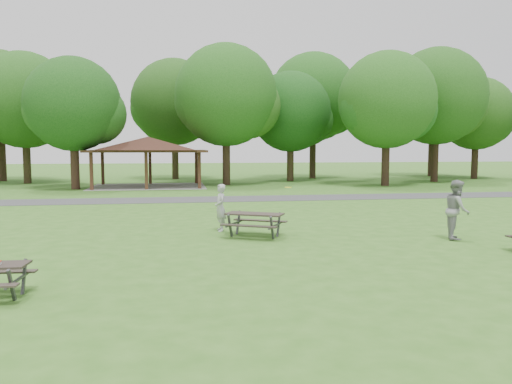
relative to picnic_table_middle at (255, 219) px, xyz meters
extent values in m
plane|color=#366A1E|center=(-0.61, -1.87, -0.60)|extent=(160.00, 160.00, 0.00)
cube|color=#3E3E41|center=(-0.61, 12.13, -0.59)|extent=(120.00, 3.20, 0.02)
cube|color=#3C2115|center=(-8.31, 19.43, 0.70)|extent=(0.22, 0.22, 2.60)
cube|color=#371E14|center=(-8.31, 24.83, 0.70)|extent=(0.22, 0.22, 2.60)
cube|color=#3C2516|center=(-4.61, 19.43, 0.70)|extent=(0.22, 0.22, 2.60)
cube|color=#381F14|center=(-4.61, 24.83, 0.70)|extent=(0.22, 0.22, 2.60)
cube|color=#361F13|center=(-0.91, 19.43, 0.70)|extent=(0.22, 0.22, 2.60)
cube|color=#391E14|center=(-0.91, 24.83, 0.70)|extent=(0.22, 0.22, 2.60)
cube|color=#332014|center=(-4.61, 22.13, 2.08)|extent=(8.60, 6.60, 0.16)
pyramid|color=#331B14|center=(-4.61, 22.13, 2.66)|extent=(7.01, 7.01, 1.00)
cube|color=gray|center=(-4.61, 22.13, -0.59)|extent=(8.40, 6.40, 0.03)
cylinder|color=#2E2214|center=(-14.61, 27.13, 1.32)|extent=(0.60, 0.60, 3.85)
sphere|color=#1B4A15|center=(-14.61, 27.13, 6.17)|extent=(7.80, 7.80, 7.80)
sphere|color=#174614|center=(-12.85, 27.43, 5.39)|extent=(5.07, 5.07, 5.07)
sphere|color=#174213|center=(-16.17, 26.93, 5.59)|extent=(4.68, 4.68, 4.68)
cylinder|color=#311D16|center=(-9.61, 20.63, 1.15)|extent=(0.60, 0.60, 3.50)
sphere|color=#144212|center=(-9.61, 20.63, 5.37)|extent=(6.60, 6.60, 6.60)
sphere|color=#164714|center=(-8.12, 20.93, 4.71)|extent=(4.29, 4.29, 4.29)
sphere|color=#194A15|center=(-10.93, 20.43, 4.88)|extent=(3.96, 3.96, 3.96)
cylinder|color=black|center=(1.39, 23.13, 1.41)|extent=(0.60, 0.60, 4.02)
sphere|color=#1A4C15|center=(1.39, 23.13, 6.42)|extent=(8.00, 8.00, 8.00)
sphere|color=#1F4D16|center=(3.19, 23.43, 5.62)|extent=(5.20, 5.20, 5.20)
sphere|color=#184513|center=(-0.21, 22.93, 5.82)|extent=(4.80, 4.80, 4.80)
cylinder|color=#302215|center=(7.39, 26.63, 1.11)|extent=(0.60, 0.60, 3.43)
sphere|color=#123F12|center=(7.39, 26.63, 5.45)|extent=(7.00, 7.00, 7.00)
sphere|color=#133E11|center=(8.97, 26.93, 4.75)|extent=(4.55, 4.55, 4.55)
sphere|color=#1F4F16|center=(5.99, 26.43, 4.93)|extent=(4.20, 4.20, 4.20)
cylinder|color=black|center=(13.39, 20.13, 1.29)|extent=(0.60, 0.60, 3.78)
sphere|color=#1C4F16|center=(13.39, 20.13, 5.95)|extent=(7.40, 7.40, 7.40)
sphere|color=#154A15|center=(15.06, 20.43, 5.21)|extent=(4.81, 4.81, 4.81)
sphere|color=#174B15|center=(11.91, 19.93, 5.40)|extent=(4.44, 4.44, 4.44)
cylinder|color=black|center=(19.39, 23.63, 1.50)|extent=(0.60, 0.60, 4.20)
sphere|color=#1A4814|center=(19.39, 23.63, 6.67)|extent=(8.20, 8.20, 8.20)
sphere|color=#1F4714|center=(21.24, 23.93, 5.85)|extent=(5.33, 5.33, 5.33)
sphere|color=#194E16|center=(17.75, 23.43, 6.06)|extent=(4.92, 4.92, 4.92)
cylinder|color=black|center=(25.39, 27.13, 1.18)|extent=(0.60, 0.60, 3.57)
sphere|color=#1D4814|center=(25.39, 27.13, 5.52)|extent=(6.80, 6.80, 6.80)
sphere|color=#174413|center=(26.92, 27.43, 4.84)|extent=(4.42, 4.42, 4.42)
sphere|color=#184513|center=(24.03, 26.93, 5.01)|extent=(4.08, 4.08, 4.08)
cylinder|color=#311E15|center=(-17.61, 30.63, 1.59)|extent=(0.60, 0.60, 4.38)
sphere|color=#1B4614|center=(-17.61, 30.63, 6.77)|extent=(8.00, 8.00, 8.00)
sphere|color=#184B15|center=(-15.81, 30.93, 5.97)|extent=(5.20, 5.20, 5.20)
cylinder|color=#302215|center=(-2.61, 31.13, 1.46)|extent=(0.60, 0.60, 4.13)
sphere|color=#1A4313|center=(-2.61, 31.13, 6.53)|extent=(8.00, 8.00, 8.00)
sphere|color=#154714|center=(-0.81, 31.43, 5.73)|extent=(5.20, 5.20, 5.20)
sphere|color=#1C4D16|center=(-4.21, 30.93, 5.93)|extent=(4.80, 4.80, 4.80)
cylinder|color=#2F1F15|center=(10.39, 30.13, 1.67)|extent=(0.60, 0.60, 4.55)
sphere|color=#184A15|center=(10.39, 30.13, 7.10)|extent=(8.40, 8.40, 8.40)
sphere|color=#164E17|center=(12.28, 30.43, 6.26)|extent=(5.46, 5.46, 5.46)
sphere|color=#154B15|center=(8.71, 29.93, 6.47)|extent=(5.04, 5.04, 5.04)
cylinder|color=black|center=(23.39, 31.63, 1.53)|extent=(0.60, 0.60, 4.27)
sphere|color=#1C4714|center=(23.39, 31.63, 6.67)|extent=(8.00, 8.00, 8.00)
sphere|color=#204D16|center=(25.19, 31.93, 5.87)|extent=(5.20, 5.20, 5.20)
sphere|color=#1B4714|center=(21.79, 31.43, 6.07)|extent=(4.80, 4.80, 4.80)
cube|color=#3C3C3E|center=(-5.70, -6.25, -0.27)|extent=(0.07, 0.34, 0.70)
cube|color=#454548|center=(-5.67, -5.57, -0.27)|extent=(0.07, 0.34, 0.70)
cube|color=#3F3F42|center=(-5.68, -5.91, -0.24)|extent=(0.12, 1.32, 0.04)
cube|color=#302823|center=(0.00, 0.00, 0.16)|extent=(2.01, 1.52, 0.05)
cube|color=#2A241E|center=(-0.28, -0.55, -0.15)|extent=(1.79, 1.10, 0.04)
cube|color=#332B24|center=(0.28, 0.55, -0.15)|extent=(1.79, 1.10, 0.04)
cube|color=#3F4042|center=(-0.82, -0.02, -0.22)|extent=(0.24, 0.38, 0.81)
cube|color=#424245|center=(-0.46, 0.68, -0.22)|extent=(0.24, 0.38, 0.81)
cube|color=#3B3B3D|center=(-0.64, 0.33, -0.19)|extent=(0.76, 1.38, 0.05)
cube|color=#424244|center=(0.46, -0.68, -0.22)|extent=(0.24, 0.38, 0.81)
cube|color=#474749|center=(0.82, 0.02, -0.22)|extent=(0.24, 0.38, 0.81)
cube|color=#454548|center=(0.64, -0.33, -0.19)|extent=(0.76, 1.38, 0.05)
cylinder|color=yellow|center=(1.24, 0.45, 1.00)|extent=(0.30, 0.30, 0.02)
imported|color=#AEAEB1|center=(-1.02, 1.29, 0.24)|extent=(0.48, 0.66, 1.68)
imported|color=gray|center=(6.38, -1.48, 0.36)|extent=(1.06, 1.16, 1.93)
camera|label=1|loc=(-2.56, -16.21, 2.37)|focal=35.00mm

